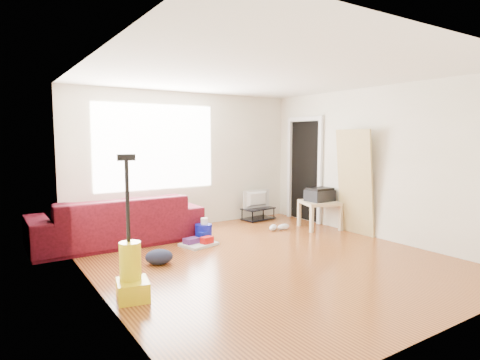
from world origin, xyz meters
TOP-DOWN VIEW (x-y plane):
  - room at (0.07, 0.15)m, footprint 4.51×5.01m
  - sofa at (-1.47, 1.95)m, footprint 2.58×1.01m
  - tv_stand at (1.45, 2.22)m, footprint 0.70×0.45m
  - tv at (1.45, 2.22)m, footprint 0.63×0.08m
  - side_table at (1.95, 0.98)m, footprint 0.79×0.79m
  - printer at (1.95, 0.98)m, footprint 0.47×0.36m
  - bucket at (-0.27, 1.34)m, footprint 0.32×0.32m
  - toilet_paper at (-0.26, 1.34)m, footprint 0.11×0.11m
  - cleaning_tray at (-0.45, 1.14)m, footprint 0.59×0.51m
  - backpack at (-1.33, 0.59)m, footprint 0.44×0.40m
  - sneakers at (1.22, 1.27)m, footprint 0.46×0.24m
  - vacuum at (-2.00, -0.33)m, footprint 0.38×0.41m
  - door_panel at (2.13, 0.33)m, footprint 0.23×0.73m

SIDE VIEW (x-z plane):
  - sofa at x=-1.47m, z-range -0.38..0.38m
  - bucket at x=-0.27m, z-range -0.14..0.14m
  - backpack at x=-1.33m, z-range -0.10..0.10m
  - door_panel at x=2.13m, z-range -0.90..0.90m
  - sneakers at x=1.22m, z-range 0.00..0.11m
  - cleaning_tray at x=-0.45m, z-range -0.04..0.15m
  - tv_stand at x=1.45m, z-range 0.01..0.25m
  - toilet_paper at x=-0.26m, z-range 0.14..0.24m
  - vacuum at x=-2.00m, z-range -0.47..1.03m
  - tv at x=1.45m, z-range 0.25..0.61m
  - side_table at x=1.95m, z-range 0.17..0.68m
  - printer at x=1.95m, z-range 0.50..0.75m
  - room at x=0.07m, z-range 0.00..2.51m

